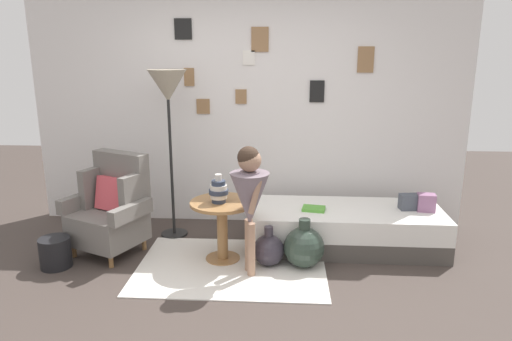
{
  "coord_description": "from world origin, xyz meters",
  "views": [
    {
      "loc": [
        0.41,
        -3.21,
        1.93
      ],
      "look_at": [
        0.15,
        0.95,
        0.85
      ],
      "focal_mm": 32.64,
      "sensor_mm": 36.0,
      "label": 1
    }
  ],
  "objects": [
    {
      "name": "side_table",
      "position": [
        -0.16,
        0.84,
        0.42
      ],
      "size": [
        0.59,
        0.59,
        0.58
      ],
      "color": "#9E7042",
      "rests_on": "ground"
    },
    {
      "name": "demijohn_near",
      "position": [
        0.28,
        0.75,
        0.15
      ],
      "size": [
        0.29,
        0.29,
        0.38
      ],
      "color": "#332D38",
      "rests_on": "ground"
    },
    {
      "name": "pillow_head",
      "position": [
        1.8,
        1.21,
        0.49
      ],
      "size": [
        0.18,
        0.14,
        0.17
      ],
      "primitive_type": "cube",
      "rotation": [
        0.0,
        0.0,
        -0.12
      ],
      "color": "gray",
      "rests_on": "daybed"
    },
    {
      "name": "rug",
      "position": [
        -0.06,
        0.69,
        0.01
      ],
      "size": [
        1.71,
        1.23,
        0.01
      ],
      "primitive_type": "cube",
      "color": "silver",
      "rests_on": "ground"
    },
    {
      "name": "gallery_wall",
      "position": [
        0.0,
        1.95,
        1.3
      ],
      "size": [
        4.8,
        0.12,
        2.6
      ],
      "color": "silver",
      "rests_on": "ground"
    },
    {
      "name": "magazine_basket",
      "position": [
        -1.66,
        0.59,
        0.14
      ],
      "size": [
        0.28,
        0.28,
        0.28
      ],
      "primitive_type": "cylinder",
      "color": "black",
      "rests_on": "ground"
    },
    {
      "name": "person_child",
      "position": [
        0.12,
        0.57,
        0.74
      ],
      "size": [
        0.34,
        0.34,
        1.16
      ],
      "color": "#A37A60",
      "rests_on": "ground"
    },
    {
      "name": "pillow_mid",
      "position": [
        1.66,
        1.25,
        0.48
      ],
      "size": [
        0.22,
        0.14,
        0.15
      ],
      "primitive_type": "cube",
      "rotation": [
        0.0,
        0.0,
        0.12
      ],
      "color": "#474C56",
      "rests_on": "daybed"
    },
    {
      "name": "demijohn_far",
      "position": [
        0.6,
        0.74,
        0.19
      ],
      "size": [
        0.37,
        0.37,
        0.46
      ],
      "color": "#2D3D33",
      "rests_on": "ground"
    },
    {
      "name": "armchair",
      "position": [
        -1.25,
        0.97,
        0.44
      ],
      "size": [
        0.89,
        0.8,
        0.97
      ],
      "color": "olive",
      "rests_on": "ground"
    },
    {
      "name": "book_on_daybed",
      "position": [
        0.71,
        1.16,
        0.42
      ],
      "size": [
        0.24,
        0.19,
        0.03
      ],
      "primitive_type": "cube",
      "rotation": [
        0.0,
        0.0,
        -0.16
      ],
      "color": "#53A437",
      "rests_on": "daybed"
    },
    {
      "name": "floor_lamp",
      "position": [
        -0.76,
        1.42,
        1.52
      ],
      "size": [
        0.39,
        0.39,
        1.75
      ],
      "color": "black",
      "rests_on": "ground"
    },
    {
      "name": "daybed",
      "position": [
        1.03,
        1.22,
        0.2
      ],
      "size": [
        1.91,
        0.82,
        0.4
      ],
      "color": "#4C4742",
      "rests_on": "ground"
    },
    {
      "name": "ground_plane",
      "position": [
        0.0,
        0.0,
        0.0
      ],
      "size": [
        12.0,
        12.0,
        0.0
      ],
      "primitive_type": "plane",
      "color": "#423833"
    },
    {
      "name": "vase_striped",
      "position": [
        -0.18,
        0.81,
        0.69
      ],
      "size": [
        0.18,
        0.18,
        0.27
      ],
      "color": "#2D384C",
      "rests_on": "side_table"
    }
  ]
}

